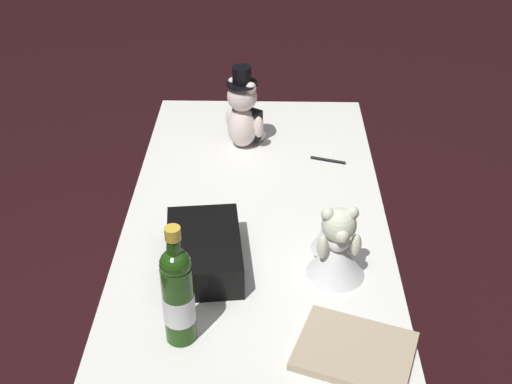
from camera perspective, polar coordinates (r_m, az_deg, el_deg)
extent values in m
plane|color=black|center=(2.52, 0.00, -15.57)|extent=(12.00, 12.00, 0.00)
cube|color=white|center=(2.26, 0.00, -9.67)|extent=(1.63, 0.80, 0.71)
ellipsoid|color=beige|center=(2.38, -1.18, 5.61)|extent=(0.12, 0.11, 0.15)
cube|color=black|center=(2.41, -0.72, 5.92)|extent=(0.10, 0.11, 0.11)
sphere|color=beige|center=(2.33, -1.21, 8.19)|extent=(0.11, 0.11, 0.11)
sphere|color=beige|center=(2.36, -0.57, 8.44)|extent=(0.04, 0.04, 0.04)
sphere|color=beige|center=(2.29, -0.47, 8.92)|extent=(0.04, 0.04, 0.04)
sphere|color=beige|center=(2.33, -1.97, 9.34)|extent=(0.04, 0.04, 0.04)
ellipsoid|color=beige|center=(2.36, 0.27, 5.59)|extent=(0.04, 0.04, 0.08)
ellipsoid|color=beige|center=(2.42, -2.18, 6.38)|extent=(0.04, 0.04, 0.08)
sphere|color=beige|center=(2.43, 0.32, 4.95)|extent=(0.05, 0.05, 0.05)
sphere|color=beige|center=(2.47, -0.93, 5.37)|extent=(0.05, 0.05, 0.05)
cylinder|color=black|center=(2.31, -1.22, 9.27)|extent=(0.11, 0.11, 0.01)
cylinder|color=black|center=(2.30, -1.23, 10.00)|extent=(0.07, 0.07, 0.06)
cone|color=white|center=(1.81, 6.90, -5.42)|extent=(0.16, 0.16, 0.13)
ellipsoid|color=white|center=(1.78, 7.02, -4.09)|extent=(0.07, 0.06, 0.06)
sphere|color=silver|center=(1.75, 7.13, -2.81)|extent=(0.09, 0.09, 0.09)
sphere|color=silver|center=(1.72, 7.37, -3.73)|extent=(0.04, 0.04, 0.04)
sphere|color=silver|center=(1.72, 6.16, -1.89)|extent=(0.04, 0.04, 0.04)
sphere|color=silver|center=(1.73, 8.26, -1.76)|extent=(0.04, 0.04, 0.04)
ellipsoid|color=silver|center=(1.76, 5.71, -4.72)|extent=(0.03, 0.03, 0.07)
ellipsoid|color=silver|center=(1.77, 8.55, -4.52)|extent=(0.03, 0.03, 0.07)
cone|color=white|center=(1.82, 6.70, -3.21)|extent=(0.14, 0.14, 0.13)
cylinder|color=#1F4612|center=(1.60, -6.63, -9.48)|extent=(0.08, 0.08, 0.22)
sphere|color=#1F4612|center=(1.52, -6.93, -6.13)|extent=(0.07, 0.07, 0.07)
cylinder|color=#1F4612|center=(1.49, -7.07, -4.56)|extent=(0.03, 0.03, 0.09)
cylinder|color=gold|center=(1.47, -7.15, -3.55)|extent=(0.04, 0.04, 0.03)
cylinder|color=white|center=(1.61, -6.61, -9.77)|extent=(0.08, 0.08, 0.08)
cylinder|color=black|center=(2.33, 6.19, 2.73)|extent=(0.05, 0.12, 0.01)
cone|color=silver|center=(2.32, 7.67, 2.48)|extent=(0.01, 0.02, 0.01)
cube|color=black|center=(1.84, -4.46, -5.07)|extent=(0.32, 0.23, 0.10)
cube|color=#B7B7BF|center=(1.86, -7.41, -4.79)|extent=(0.04, 0.01, 0.02)
cube|color=tan|center=(1.63, 8.45, -13.33)|extent=(0.29, 0.32, 0.02)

